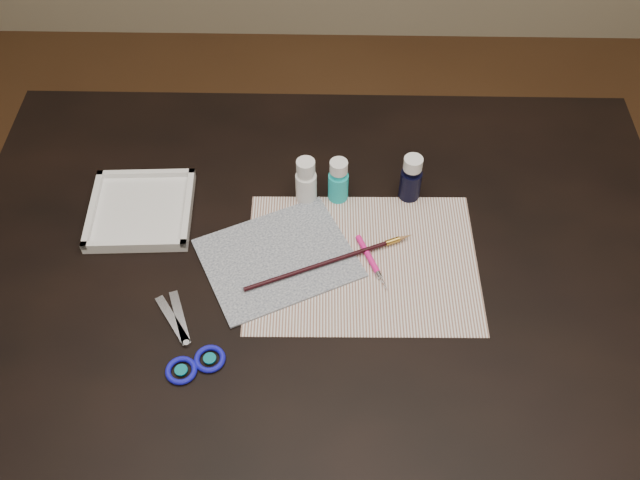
{
  "coord_description": "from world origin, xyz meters",
  "views": [
    {
      "loc": [
        0.02,
        -0.77,
        1.75
      ],
      "look_at": [
        0.0,
        0.0,
        0.8
      ],
      "focal_mm": 40.0,
      "sensor_mm": 36.0,
      "label": 1
    }
  ],
  "objects_px": {
    "paint_bottle_cyan": "(338,180)",
    "scissors": "(179,337)",
    "paint_bottle_navy": "(411,178)",
    "paint_bottle_white": "(306,180)",
    "paper": "(362,262)",
    "canvas": "(278,258)",
    "palette_tray": "(141,210)"
  },
  "relations": [
    {
      "from": "paper",
      "to": "paint_bottle_cyan",
      "type": "relative_size",
      "value": 4.38
    },
    {
      "from": "paint_bottle_white",
      "to": "paint_bottle_navy",
      "type": "relative_size",
      "value": 0.99
    },
    {
      "from": "paper",
      "to": "palette_tray",
      "type": "bearing_deg",
      "value": 165.44
    },
    {
      "from": "paint_bottle_cyan",
      "to": "scissors",
      "type": "bearing_deg",
      "value": -129.09
    },
    {
      "from": "paper",
      "to": "canvas",
      "type": "distance_m",
      "value": 0.15
    },
    {
      "from": "canvas",
      "to": "scissors",
      "type": "relative_size",
      "value": 1.3
    },
    {
      "from": "paint_bottle_cyan",
      "to": "paint_bottle_navy",
      "type": "xyz_separation_m",
      "value": [
        0.14,
        0.01,
        0.0
      ]
    },
    {
      "from": "paper",
      "to": "scissors",
      "type": "xyz_separation_m",
      "value": [
        -0.3,
        -0.16,
        0.0
      ]
    },
    {
      "from": "paint_bottle_cyan",
      "to": "paper",
      "type": "bearing_deg",
      "value": -74.45
    },
    {
      "from": "canvas",
      "to": "palette_tray",
      "type": "relative_size",
      "value": 1.36
    },
    {
      "from": "paint_bottle_cyan",
      "to": "palette_tray",
      "type": "bearing_deg",
      "value": -172.41
    },
    {
      "from": "paint_bottle_navy",
      "to": "paper",
      "type": "bearing_deg",
      "value": -119.66
    },
    {
      "from": "paper",
      "to": "canvas",
      "type": "relative_size",
      "value": 1.6
    },
    {
      "from": "paint_bottle_white",
      "to": "paint_bottle_cyan",
      "type": "xyz_separation_m",
      "value": [
        0.06,
        0.0,
        -0.0
      ]
    },
    {
      "from": "paper",
      "to": "paint_bottle_navy",
      "type": "bearing_deg",
      "value": 60.34
    },
    {
      "from": "paint_bottle_cyan",
      "to": "paint_bottle_navy",
      "type": "bearing_deg",
      "value": 2.65
    },
    {
      "from": "canvas",
      "to": "palette_tray",
      "type": "bearing_deg",
      "value": 158.53
    },
    {
      "from": "canvas",
      "to": "paint_bottle_navy",
      "type": "xyz_separation_m",
      "value": [
        0.24,
        0.16,
        0.05
      ]
    },
    {
      "from": "paint_bottle_white",
      "to": "paint_bottle_cyan",
      "type": "distance_m",
      "value": 0.06
    },
    {
      "from": "paint_bottle_cyan",
      "to": "paint_bottle_navy",
      "type": "relative_size",
      "value": 0.95
    },
    {
      "from": "canvas",
      "to": "paint_bottle_white",
      "type": "height_order",
      "value": "paint_bottle_white"
    },
    {
      "from": "scissors",
      "to": "paper",
      "type": "bearing_deg",
      "value": -95.7
    },
    {
      "from": "paint_bottle_navy",
      "to": "paint_bottle_cyan",
      "type": "bearing_deg",
      "value": -177.35
    },
    {
      "from": "paint_bottle_cyan",
      "to": "palette_tray",
      "type": "relative_size",
      "value": 0.5
    },
    {
      "from": "paint_bottle_navy",
      "to": "scissors",
      "type": "height_order",
      "value": "paint_bottle_navy"
    },
    {
      "from": "paint_bottle_white",
      "to": "paint_bottle_cyan",
      "type": "bearing_deg",
      "value": 3.35
    },
    {
      "from": "paint_bottle_white",
      "to": "paint_bottle_navy",
      "type": "xyz_separation_m",
      "value": [
        0.2,
        0.01,
        0.0
      ]
    },
    {
      "from": "scissors",
      "to": "paint_bottle_white",
      "type": "bearing_deg",
      "value": -66.22
    },
    {
      "from": "canvas",
      "to": "palette_tray",
      "type": "xyz_separation_m",
      "value": [
        -0.26,
        0.1,
        0.01
      ]
    },
    {
      "from": "paper",
      "to": "paint_bottle_white",
      "type": "distance_m",
      "value": 0.19
    },
    {
      "from": "paint_bottle_white",
      "to": "canvas",
      "type": "bearing_deg",
      "value": -107.09
    },
    {
      "from": "paint_bottle_white",
      "to": "scissors",
      "type": "distance_m",
      "value": 0.37
    }
  ]
}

